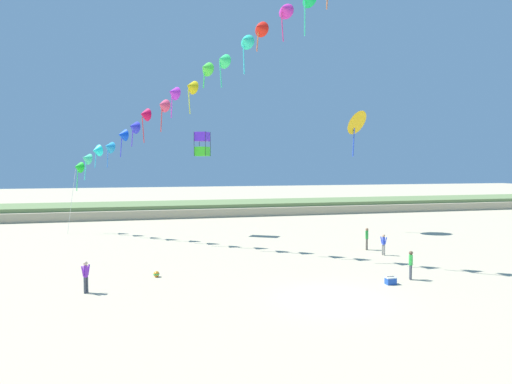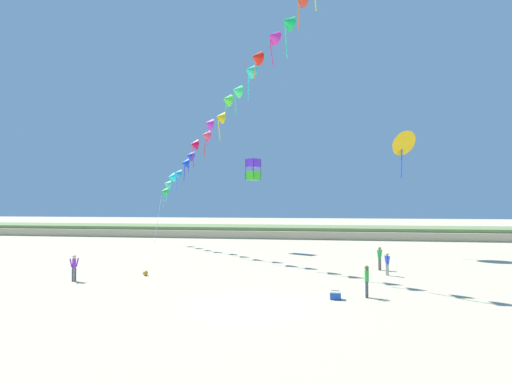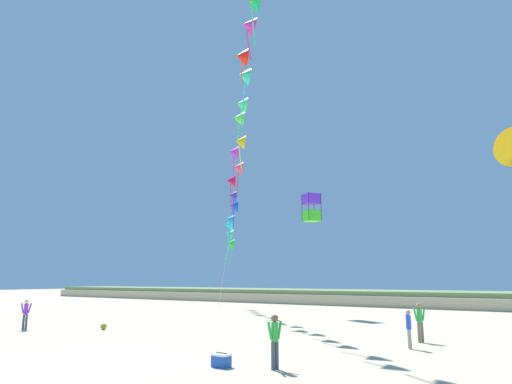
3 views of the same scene
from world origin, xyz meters
name	(u,v)px [view 3 (image 3 of 3)]	position (x,y,z in m)	size (l,w,h in m)	color
ground_plane	(91,362)	(0.00, 0.00, 0.00)	(240.00, 240.00, 0.00)	#C1B28E
dune_ridge	(423,299)	(0.00, 41.59, 0.79)	(120.00, 10.43, 1.59)	tan
person_near_left	(409,326)	(8.19, 9.48, 0.91)	(0.36, 0.51, 1.58)	gray
person_near_right	(26,312)	(-12.21, 4.22, 0.98)	(0.45, 0.51, 1.70)	#474C56
person_mid_center	(420,320)	(8.01, 11.76, 1.02)	(0.49, 0.50, 1.76)	#726656
person_far_left	(275,338)	(5.99, 2.54, 0.99)	(0.29, 0.59, 1.71)	#474C56
kite_banner_string	(240,111)	(-3.82, 13.55, 14.33)	(24.88, 28.80, 22.74)	#19CC28
large_kite_low_lead	(512,145)	(11.65, 21.69, 11.20)	(3.27, 3.04, 4.98)	#E9B112
large_kite_mid_trail	(311,208)	(-3.55, 23.16, 8.75)	(1.66, 1.66, 2.31)	#3FDA27
beach_cooler	(221,360)	(4.31, 1.89, 0.21)	(0.58, 0.41, 0.46)	blue
beach_ball	(103,326)	(-8.50, 6.85, 0.18)	(0.36, 0.36, 0.36)	orange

